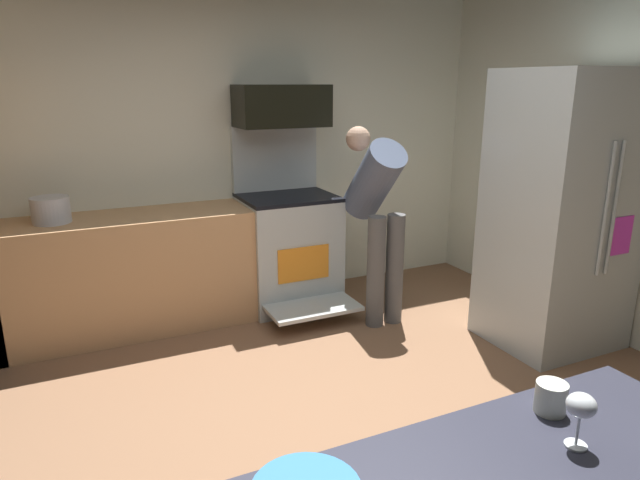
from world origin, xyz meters
name	(u,v)px	position (x,y,z in m)	size (l,w,h in m)	color
ground_plane	(331,449)	(0.00, 0.00, -0.01)	(5.20, 4.80, 0.02)	brown
wall_back	(209,151)	(0.00, 2.34, 1.30)	(5.20, 0.12, 2.60)	silver
lower_cabinet_run	(108,276)	(-0.90, 1.98, 0.45)	(2.40, 0.60, 0.90)	tan
oven_range	(288,246)	(0.55, 1.97, 0.51)	(0.76, 1.02, 1.50)	#B7C0C0
microwave	(282,106)	(0.55, 2.06, 1.67)	(0.74, 0.38, 0.33)	black
refrigerator	(560,212)	(2.03, 0.49, 0.97)	(0.86, 0.77, 1.94)	silver
person_cook	(376,208)	(1.07, 1.40, 0.91)	(0.31, 0.69, 1.52)	#555555
wine_glass_mid	(581,408)	(0.06, -1.37, 1.02)	(0.08, 0.08, 0.16)	silver
mug_tea	(551,398)	(0.13, -1.22, 0.95)	(0.09, 0.09, 0.09)	beige
stock_pot	(51,210)	(-1.23, 1.98, 0.99)	(0.26, 0.26, 0.18)	#B8BBC4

